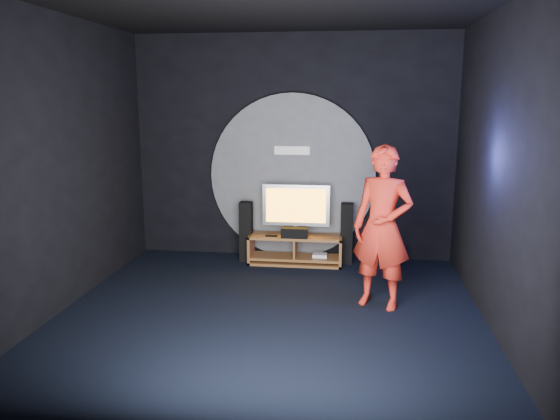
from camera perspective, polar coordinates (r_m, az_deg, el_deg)
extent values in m
plane|color=black|center=(6.61, -1.11, -10.82)|extent=(5.00, 5.00, 0.00)
cube|color=black|center=(8.62, 1.34, 6.51)|extent=(5.00, 0.04, 3.50)
cube|color=black|center=(3.73, -6.95, -0.43)|extent=(5.00, 0.04, 3.50)
cube|color=black|center=(6.98, -21.98, 4.44)|extent=(0.04, 5.00, 3.50)
cube|color=black|center=(6.28, 22.04, 3.72)|extent=(0.04, 5.00, 3.50)
cube|color=black|center=(6.18, -1.25, 20.78)|extent=(5.00, 5.00, 0.01)
cylinder|color=#515156|center=(8.61, 1.29, 3.49)|extent=(2.60, 0.08, 2.60)
cube|color=white|center=(8.51, 1.26, 6.24)|extent=(0.55, 0.03, 0.13)
cube|color=brown|center=(8.39, 1.62, -2.79)|extent=(1.43, 0.45, 0.04)
cube|color=brown|center=(8.48, 1.61, -4.95)|extent=(1.39, 0.42, 0.04)
cube|color=brown|center=(8.54, -3.05, -3.97)|extent=(0.04, 0.45, 0.45)
cube|color=brown|center=(8.41, 6.35, -4.29)|extent=(0.04, 0.45, 0.45)
cube|color=brown|center=(8.43, 1.61, -3.88)|extent=(0.03, 0.40, 0.29)
cube|color=brown|center=(8.50, 1.60, -5.47)|extent=(1.43, 0.45, 0.04)
cube|color=white|center=(8.44, 4.18, -4.75)|extent=(0.22, 0.16, 0.05)
cube|color=silver|center=(8.45, 1.67, -2.41)|extent=(0.36, 0.22, 0.04)
cylinder|color=silver|center=(8.43, 1.67, -1.95)|extent=(0.07, 0.07, 0.10)
cube|color=silver|center=(8.35, 1.69, 0.50)|extent=(1.03, 0.06, 0.64)
cube|color=orange|center=(8.32, 1.66, 0.46)|extent=(0.92, 0.01, 0.52)
cube|color=black|center=(8.23, 1.52, -2.40)|extent=(0.40, 0.15, 0.15)
cube|color=black|center=(8.31, -0.89, -2.71)|extent=(0.18, 0.05, 0.02)
cube|color=black|center=(8.54, -3.56, -2.27)|extent=(0.19, 0.21, 0.94)
cube|color=black|center=(8.48, 6.98, -2.43)|extent=(0.19, 0.21, 0.94)
cube|color=black|center=(8.50, 11.06, -4.68)|extent=(0.30, 0.30, 0.33)
imported|color=red|center=(6.68, 10.65, -1.80)|extent=(0.85, 0.71, 1.99)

